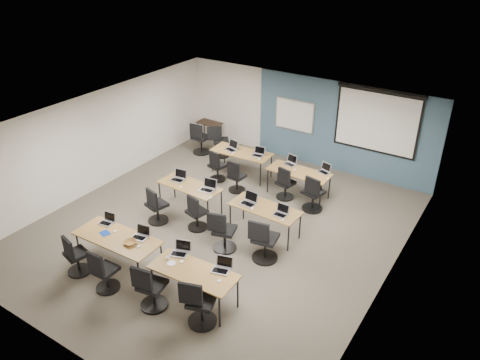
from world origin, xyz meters
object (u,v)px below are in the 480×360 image
Objects in this scene: task_chair_9 at (236,179)px; laptop_10 at (291,162)px; laptop_2 at (181,250)px; task_chair_8 at (217,168)px; whiteboard at (294,115)px; laptop_1 at (141,234)px; laptop_11 at (325,170)px; task_chair_7 at (264,243)px; laptop_4 at (179,177)px; laptop_5 at (208,187)px; laptop_9 at (258,153)px; utility_table at (210,125)px; task_chair_6 at (223,234)px; training_table_back_left at (241,153)px; task_chair_3 at (199,306)px; task_chair_0 at (75,258)px; training_table_mid_right at (265,210)px; task_chair_5 at (196,215)px; task_chair_1 at (104,274)px; laptop_6 at (249,201)px; training_table_front_right at (194,273)px; task_chair_4 at (156,208)px; training_table_back_right at (299,173)px; laptop_3 at (222,267)px; laptop_8 at (232,147)px; spare_chair_b at (200,141)px; training_table_mid_left at (190,187)px; laptop_0 at (107,221)px; laptop_7 at (281,212)px; task_chair_2 at (150,290)px; task_chair_10 at (285,186)px; task_chair_11 at (313,196)px.

laptop_10 reaches higher than task_chair_9.
task_chair_8 is (-1.97, 3.99, -0.40)m from laptop_2.
whiteboard reaches higher than laptop_2.
laptop_1 is 0.96× the size of laptop_2.
whiteboard is 2.00m from laptop_10.
laptop_1 is at bearing -88.69° from laptop_10.
task_chair_7 is at bearing -70.69° from laptop_11.
laptop_1 is 2.59m from laptop_4.
laptop_5 is (-0.25, -4.10, -0.65)m from whiteboard.
whiteboard is 4.04× the size of laptop_9.
task_chair_9 reaches higher than utility_table.
training_table_back_left is at bearing 99.83° from task_chair_6.
laptop_5 is at bearing 105.22° from task_chair_3.
task_chair_9 is (-0.34, -2.72, -1.06)m from whiteboard.
task_chair_0 is at bearing -144.82° from laptop_1.
task_chair_5 is at bearing -152.36° from training_table_mid_right.
laptop_6 is (1.27, 3.39, 0.40)m from task_chair_1.
whiteboard reaches higher than task_chair_9.
training_table_front_right is 4.99m from task_chair_8.
laptop_6 is (2.06, 0.98, 0.39)m from task_chair_4.
task_chair_4 is at bearing 143.38° from training_table_front_right.
training_table_back_right is at bearing -131.51° from laptop_11.
laptop_3 is 7.65m from utility_table.
laptop_8 reaches higher than laptop_1.
training_table_mid_left is at bearing -59.42° from spare_chair_b.
laptop_0 is (-2.58, -2.42, 0.11)m from training_table_mid_right.
training_table_back_left is at bearing 173.82° from training_table_back_right.
task_chair_1 is 4.01m from laptop_7.
task_chair_4 is (-0.35, -3.31, -0.28)m from training_table_back_left.
task_chair_8 is at bearing 105.40° from training_table_mid_left.
task_chair_7 reaches higher than laptop_11.
spare_chair_b is (-1.53, 1.24, 0.04)m from task_chair_8.
utility_table is (-1.71, 3.67, -0.15)m from laptop_4.
task_chair_0 is 2.00m from task_chair_2.
task_chair_8 reaches higher than training_table_back_right.
task_chair_4 is at bearing -115.74° from task_chair_10.
training_table_mid_left and training_table_back_left have the same top height.
laptop_3 is at bearing 33.17° from task_chair_0.
laptop_6 is at bearing 40.57° from laptop_0.
whiteboard is 2.93m from task_chair_8.
laptop_5 is (-1.62, 2.67, 0.11)m from training_table_front_right.
training_table_back_left is 1.83× the size of task_chair_1.
laptop_10 reaches higher than training_table_mid_right.
laptop_5 is at bearing -51.89° from utility_table.
laptop_5 is (-1.44, -2.11, 0.12)m from training_table_back_right.
training_table_mid_left is (-2.15, 2.60, -0.00)m from training_table_front_right.
task_chair_7 reaches higher than laptop_10.
training_table_mid_left is 4.32m from utility_table.
laptop_2 is at bearing -55.28° from laptop_8.
task_chair_11 is (3.07, 4.01, -0.37)m from laptop_0.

